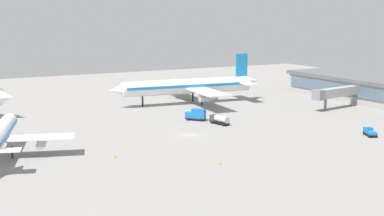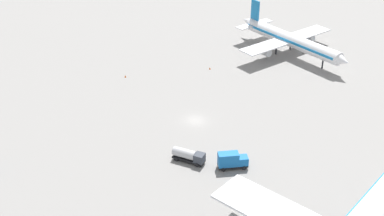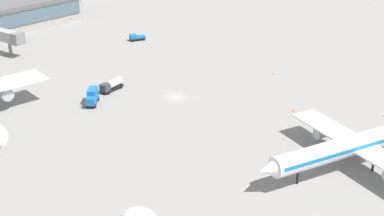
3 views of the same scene
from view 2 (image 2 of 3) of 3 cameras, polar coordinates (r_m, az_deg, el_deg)
The scene contains 6 objects.
ground at distance 109.40m, azimuth 0.37°, elevation -1.42°, with size 288.00×288.00×0.00m, color gray.
airplane_at_gate at distance 142.64m, azimuth 11.05°, elevation 7.60°, with size 38.09×31.25×11.90m.
catering_truck at distance 94.27m, azimuth 4.53°, elevation -5.92°, with size 5.40×5.19×3.30m.
fuel_truck at distance 95.83m, azimuth -0.39°, elevation -5.38°, with size 6.53×3.05×2.50m.
safety_cone_near_gate at distance 132.54m, azimuth 2.04°, elevation 4.52°, with size 0.44×0.44×0.60m, color #EA590C.
safety_cone_mid_apron at distance 129.22m, azimuth -7.56°, elevation 3.59°, with size 0.44×0.44×0.60m, color #EA590C.
Camera 2 is at (53.11, -77.44, 56.12)m, focal length 47.10 mm.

